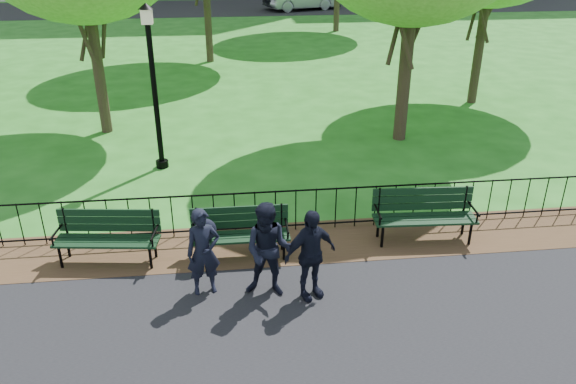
{
  "coord_description": "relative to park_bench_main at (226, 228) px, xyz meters",
  "views": [
    {
      "loc": [
        -0.29,
        -7.71,
        5.56
      ],
      "look_at": [
        0.79,
        1.5,
        1.1
      ],
      "focal_mm": 35.0,
      "sensor_mm": 36.0,
      "label": 1
    }
  ],
  "objects": [
    {
      "name": "park_bench_right_a",
      "position": [
        3.76,
        0.28,
        0.01
      ],
      "size": [
        1.97,
        0.71,
        1.1
      ],
      "rotation": [
        0.0,
        0.0,
        -0.06
      ],
      "color": "black",
      "rests_on": "ground"
    },
    {
      "name": "dirt_strip",
      "position": [
        0.37,
        0.37,
        -0.6
      ],
      "size": [
        60.0,
        1.6,
        0.01
      ],
      "primitive_type": "cube",
      "color": "#3A2A18",
      "rests_on": "ground"
    },
    {
      "name": "park_bench_main",
      "position": [
        0.0,
        0.0,
        0.0
      ],
      "size": [
        1.79,
        0.57,
        1.01
      ],
      "rotation": [
        0.0,
        0.0,
        -0.01
      ],
      "color": "black",
      "rests_on": "ground"
    },
    {
      "name": "person_right",
      "position": [
        1.31,
        -1.32,
        0.18
      ],
      "size": [
        0.99,
        0.7,
        1.57
      ],
      "primitive_type": "imported",
      "rotation": [
        0.0,
        0.0,
        0.39
      ],
      "color": "black",
      "rests_on": "asphalt_path"
    },
    {
      "name": "park_bench_left_a",
      "position": [
        -2.11,
        0.18,
        -0.02
      ],
      "size": [
        1.9,
        0.8,
        1.04
      ],
      "rotation": [
        0.0,
        0.0,
        -0.13
      ],
      "color": "black",
      "rests_on": "ground"
    },
    {
      "name": "person_mid",
      "position": [
        0.66,
        -1.19,
        0.21
      ],
      "size": [
        0.88,
        0.61,
        1.64
      ],
      "primitive_type": "imported",
      "rotation": [
        0.0,
        0.0,
        -0.26
      ],
      "color": "black",
      "rests_on": "asphalt_path"
    },
    {
      "name": "lamppost",
      "position": [
        -1.56,
        4.46,
        1.54
      ],
      "size": [
        0.36,
        0.36,
        3.96
      ],
      "color": "black",
      "rests_on": "ground"
    },
    {
      "name": "ground",
      "position": [
        0.37,
        -1.13,
        -0.62
      ],
      "size": [
        120.0,
        120.0,
        0.0
      ],
      "primitive_type": "plane",
      "color": "#205E18"
    },
    {
      "name": "person_left",
      "position": [
        -0.38,
        -1.01,
        0.15
      ],
      "size": [
        0.61,
        0.46,
        1.51
      ],
      "primitive_type": "imported",
      "rotation": [
        0.0,
        0.0,
        0.19
      ],
      "color": "black",
      "rests_on": "asphalt_path"
    },
    {
      "name": "iron_fence",
      "position": [
        0.37,
        0.87,
        -0.12
      ],
      "size": [
        24.06,
        0.06,
        1.0
      ],
      "color": "black",
      "rests_on": "ground"
    },
    {
      "name": "far_street",
      "position": [
        0.37,
        33.87,
        -0.61
      ],
      "size": [
        70.0,
        9.0,
        0.01
      ],
      "primitive_type": "cube",
      "color": "black",
      "rests_on": "ground"
    }
  ]
}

